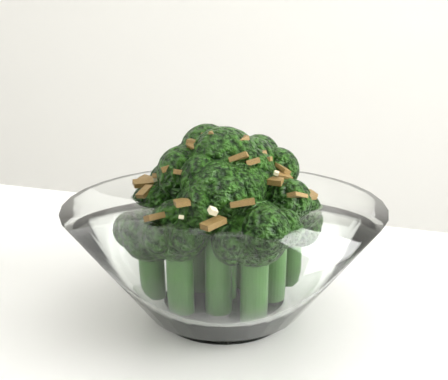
# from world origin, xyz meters

# --- Properties ---
(broccoli_dish) EXTENTS (0.24, 0.24, 0.15)m
(broccoli_dish) POSITION_xyz_m (0.00, 0.16, 0.81)
(broccoli_dish) COLOR white
(broccoli_dish) RESTS_ON table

